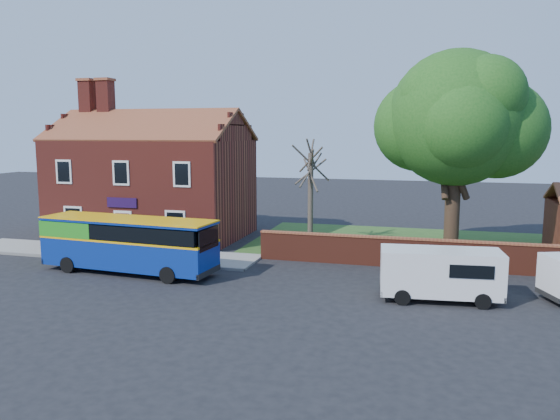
% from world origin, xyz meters
% --- Properties ---
extents(ground, '(120.00, 120.00, 0.00)m').
position_xyz_m(ground, '(0.00, 0.00, 0.00)').
color(ground, black).
rests_on(ground, ground).
extents(pavement, '(18.00, 3.50, 0.12)m').
position_xyz_m(pavement, '(-7.00, 5.75, 0.06)').
color(pavement, gray).
rests_on(pavement, ground).
extents(kerb, '(18.00, 0.15, 0.14)m').
position_xyz_m(kerb, '(-7.00, 4.00, 0.07)').
color(kerb, slate).
rests_on(kerb, ground).
extents(grass_strip, '(26.00, 12.00, 0.04)m').
position_xyz_m(grass_strip, '(13.00, 13.00, 0.02)').
color(grass_strip, '#426B28').
rests_on(grass_strip, ground).
extents(shop_building, '(12.30, 8.13, 10.50)m').
position_xyz_m(shop_building, '(-7.02, 11.50, 3.41)').
color(shop_building, maroon).
rests_on(shop_building, ground).
extents(boundary_wall, '(22.00, 0.38, 1.60)m').
position_xyz_m(boundary_wall, '(13.00, 7.00, 0.81)').
color(boundary_wall, maroon).
rests_on(boundary_wall, ground).
extents(bus, '(9.28, 3.06, 2.78)m').
position_xyz_m(bus, '(-3.81, 2.27, 1.58)').
color(bus, navy).
rests_on(bus, ground).
extents(van_near, '(5.11, 2.45, 2.17)m').
position_xyz_m(van_near, '(11.55, 1.63, 1.21)').
color(van_near, white).
rests_on(van_near, ground).
extents(large_tree, '(9.47, 7.49, 11.55)m').
position_xyz_m(large_tree, '(12.36, 10.56, 7.56)').
color(large_tree, black).
rests_on(large_tree, ground).
extents(bare_tree, '(2.37, 2.82, 6.31)m').
position_xyz_m(bare_tree, '(3.91, 11.11, 3.24)').
color(bare_tree, '#4C4238').
rests_on(bare_tree, ground).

